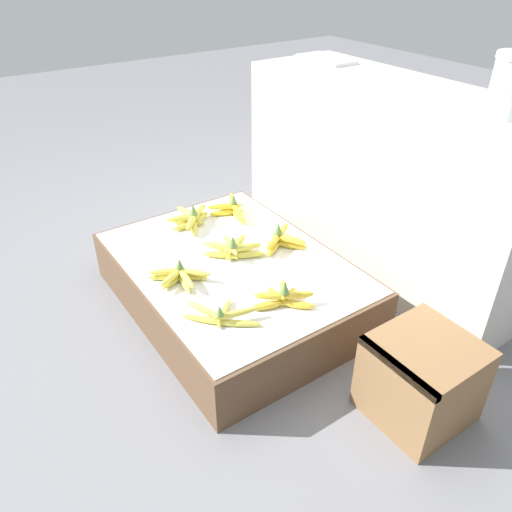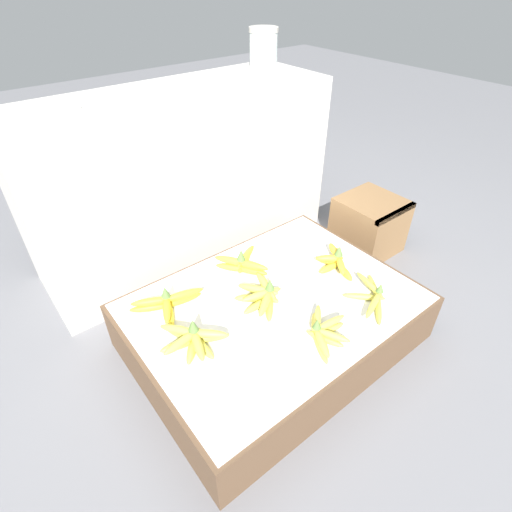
{
  "view_description": "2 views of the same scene",
  "coord_description": "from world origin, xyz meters",
  "px_view_note": "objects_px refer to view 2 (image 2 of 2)",
  "views": [
    {
      "loc": [
        1.49,
        -0.9,
        1.37
      ],
      "look_at": [
        0.08,
        0.07,
        0.27
      ],
      "focal_mm": 35.0,
      "sensor_mm": 36.0,
      "label": 1
    },
    {
      "loc": [
        -0.77,
        -0.85,
        1.32
      ],
      "look_at": [
        -0.02,
        0.09,
        0.41
      ],
      "focal_mm": 28.0,
      "sensor_mm": 36.0,
      "label": 2
    }
  ],
  "objects_px": {
    "banana_bunch_front_midleft": "(323,332)",
    "foam_tray_white": "(34,110)",
    "banana_bunch_middle_left": "(193,339)",
    "banana_bunch_back_midleft": "(243,263)",
    "banana_bunch_middle_midright": "(335,261)",
    "banana_bunch_back_left": "(167,303)",
    "wooden_crate": "(369,225)",
    "banana_bunch_middle_midleft": "(263,295)",
    "banana_bunch_front_midright": "(372,296)",
    "glass_jar": "(263,52)"
  },
  "relations": [
    {
      "from": "banana_bunch_middle_midleft",
      "to": "foam_tray_white",
      "type": "distance_m",
      "value": 1.12
    },
    {
      "from": "banana_bunch_middle_midleft",
      "to": "foam_tray_white",
      "type": "xyz_separation_m",
      "value": [
        -0.44,
        0.84,
        0.59
      ]
    },
    {
      "from": "banana_bunch_middle_midright",
      "to": "banana_bunch_middle_midleft",
      "type": "bearing_deg",
      "value": 176.08
    },
    {
      "from": "banana_bunch_back_midleft",
      "to": "banana_bunch_middle_left",
      "type": "bearing_deg",
      "value": -149.27
    },
    {
      "from": "banana_bunch_back_midleft",
      "to": "glass_jar",
      "type": "xyz_separation_m",
      "value": [
        0.54,
        0.53,
        0.69
      ]
    },
    {
      "from": "banana_bunch_middle_midright",
      "to": "wooden_crate",
      "type": "bearing_deg",
      "value": 21.44
    },
    {
      "from": "banana_bunch_middle_left",
      "to": "wooden_crate",
      "type": "bearing_deg",
      "value": 8.93
    },
    {
      "from": "banana_bunch_front_midright",
      "to": "glass_jar",
      "type": "bearing_deg",
      "value": 75.6
    },
    {
      "from": "banana_bunch_middle_midleft",
      "to": "foam_tray_white",
      "type": "bearing_deg",
      "value": 117.56
    },
    {
      "from": "wooden_crate",
      "to": "banana_bunch_middle_midleft",
      "type": "xyz_separation_m",
      "value": [
        -0.88,
        -0.17,
        0.11
      ]
    },
    {
      "from": "banana_bunch_front_midleft",
      "to": "banana_bunch_back_left",
      "type": "relative_size",
      "value": 0.75
    },
    {
      "from": "banana_bunch_front_midleft",
      "to": "banana_bunch_back_left",
      "type": "xyz_separation_m",
      "value": [
        -0.36,
        0.47,
        0.0
      ]
    },
    {
      "from": "banana_bunch_back_left",
      "to": "glass_jar",
      "type": "bearing_deg",
      "value": 31.06
    },
    {
      "from": "glass_jar",
      "to": "banana_bunch_middle_midleft",
      "type": "bearing_deg",
      "value": -128.85
    },
    {
      "from": "glass_jar",
      "to": "banana_bunch_front_midleft",
      "type": "bearing_deg",
      "value": -118.34
    },
    {
      "from": "banana_bunch_middle_midright",
      "to": "banana_bunch_front_midleft",
      "type": "bearing_deg",
      "value": -143.23
    },
    {
      "from": "banana_bunch_middle_left",
      "to": "banana_bunch_back_left",
      "type": "bearing_deg",
      "value": 85.72
    },
    {
      "from": "banana_bunch_back_midleft",
      "to": "glass_jar",
      "type": "distance_m",
      "value": 1.02
    },
    {
      "from": "banana_bunch_middle_midright",
      "to": "foam_tray_white",
      "type": "relative_size",
      "value": 0.76
    },
    {
      "from": "banana_bunch_front_midleft",
      "to": "foam_tray_white",
      "type": "relative_size",
      "value": 0.71
    },
    {
      "from": "banana_bunch_back_left",
      "to": "banana_bunch_middle_midright",
      "type": "bearing_deg",
      "value": -17.26
    },
    {
      "from": "banana_bunch_middle_left",
      "to": "banana_bunch_back_midleft",
      "type": "bearing_deg",
      "value": 30.73
    },
    {
      "from": "wooden_crate",
      "to": "banana_bunch_front_midright",
      "type": "height_order",
      "value": "banana_bunch_front_midright"
    },
    {
      "from": "banana_bunch_front_midleft",
      "to": "banana_bunch_middle_left",
      "type": "xyz_separation_m",
      "value": [
        -0.38,
        0.26,
        0.0
      ]
    },
    {
      "from": "banana_bunch_back_left",
      "to": "banana_bunch_front_midleft",
      "type": "bearing_deg",
      "value": -52.31
    },
    {
      "from": "banana_bunch_middle_left",
      "to": "banana_bunch_middle_midright",
      "type": "height_order",
      "value": "banana_bunch_middle_left"
    },
    {
      "from": "glass_jar",
      "to": "foam_tray_white",
      "type": "height_order",
      "value": "glass_jar"
    },
    {
      "from": "wooden_crate",
      "to": "foam_tray_white",
      "type": "xyz_separation_m",
      "value": [
        -1.32,
        0.67,
        0.7
      ]
    },
    {
      "from": "banana_bunch_front_midleft",
      "to": "foam_tray_white",
      "type": "bearing_deg",
      "value": 113.47
    },
    {
      "from": "banana_bunch_front_midright",
      "to": "foam_tray_white",
      "type": "distance_m",
      "value": 1.48
    },
    {
      "from": "banana_bunch_front_midleft",
      "to": "banana_bunch_middle_midleft",
      "type": "relative_size",
      "value": 0.9
    },
    {
      "from": "wooden_crate",
      "to": "glass_jar",
      "type": "relative_size",
      "value": 1.46
    },
    {
      "from": "banana_bunch_front_midright",
      "to": "banana_bunch_middle_left",
      "type": "distance_m",
      "value": 0.71
    },
    {
      "from": "banana_bunch_front_midright",
      "to": "banana_bunch_middle_midright",
      "type": "bearing_deg",
      "value": 79.13
    },
    {
      "from": "banana_bunch_back_midleft",
      "to": "foam_tray_white",
      "type": "relative_size",
      "value": 0.76
    },
    {
      "from": "wooden_crate",
      "to": "banana_bunch_middle_left",
      "type": "bearing_deg",
      "value": -171.07
    },
    {
      "from": "wooden_crate",
      "to": "banana_bunch_middle_midleft",
      "type": "height_order",
      "value": "banana_bunch_middle_midleft"
    },
    {
      "from": "wooden_crate",
      "to": "banana_bunch_middle_midleft",
      "type": "relative_size",
      "value": 1.33
    },
    {
      "from": "glass_jar",
      "to": "banana_bunch_back_left",
      "type": "bearing_deg",
      "value": -148.94
    },
    {
      "from": "foam_tray_white",
      "to": "banana_bunch_back_left",
      "type": "bearing_deg",
      "value": -79.26
    },
    {
      "from": "banana_bunch_front_midright",
      "to": "banana_bunch_middle_midright",
      "type": "relative_size",
      "value": 1.1
    },
    {
      "from": "wooden_crate",
      "to": "banana_bunch_middle_left",
      "type": "xyz_separation_m",
      "value": [
        -1.21,
        -0.19,
        0.11
      ]
    },
    {
      "from": "banana_bunch_front_midright",
      "to": "banana_bunch_back_midleft",
      "type": "height_order",
      "value": "banana_bunch_back_midleft"
    },
    {
      "from": "foam_tray_white",
      "to": "wooden_crate",
      "type": "bearing_deg",
      "value": -27.04
    },
    {
      "from": "banana_bunch_front_midleft",
      "to": "banana_bunch_back_left",
      "type": "height_order",
      "value": "banana_bunch_back_left"
    },
    {
      "from": "banana_bunch_middle_left",
      "to": "foam_tray_white",
      "type": "bearing_deg",
      "value": 97.09
    },
    {
      "from": "banana_bunch_middle_midleft",
      "to": "banana_bunch_back_midleft",
      "type": "height_order",
      "value": "banana_bunch_back_midleft"
    },
    {
      "from": "banana_bunch_middle_midright",
      "to": "banana_bunch_back_midleft",
      "type": "bearing_deg",
      "value": 144.32
    },
    {
      "from": "banana_bunch_back_midleft",
      "to": "wooden_crate",
      "type": "bearing_deg",
      "value": -2.82
    },
    {
      "from": "banana_bunch_back_left",
      "to": "banana_bunch_middle_left",
      "type": "bearing_deg",
      "value": -94.28
    }
  ]
}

